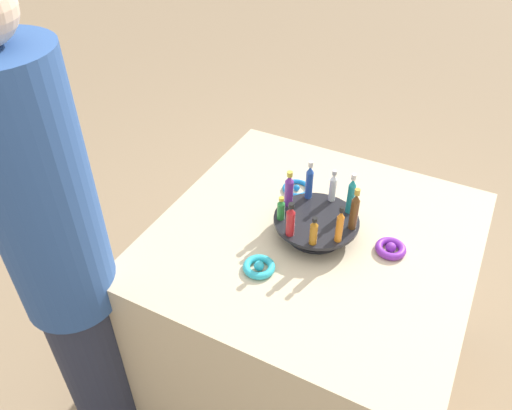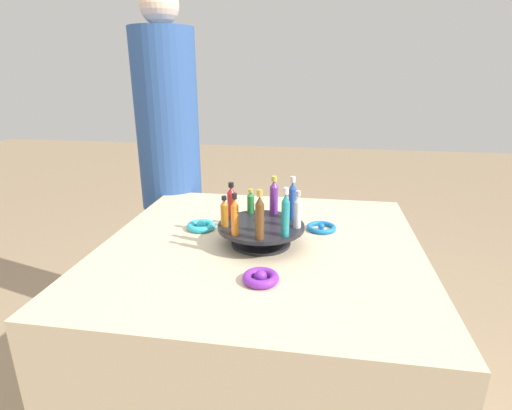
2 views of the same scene
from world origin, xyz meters
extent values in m
plane|color=#997F60|center=(0.00, 0.00, 0.00)|extent=(12.00, 12.00, 0.00)
cube|color=beige|center=(0.00, 0.00, 0.40)|extent=(1.02, 1.02, 0.79)
cylinder|color=black|center=(0.00, 0.00, 0.80)|extent=(0.19, 0.19, 0.01)
cylinder|color=black|center=(0.00, 0.00, 0.83)|extent=(0.10, 0.10, 0.05)
cylinder|color=black|center=(0.00, 0.00, 0.86)|extent=(0.28, 0.28, 0.01)
cylinder|color=brown|center=(0.12, 0.01, 0.92)|extent=(0.03, 0.03, 0.11)
cone|color=brown|center=(0.12, 0.01, 0.98)|extent=(0.02, 0.02, 0.02)
cylinder|color=#B79338|center=(0.12, 0.01, 1.00)|extent=(0.02, 0.02, 0.02)
cylinder|color=teal|center=(0.08, 0.08, 0.92)|extent=(0.02, 0.02, 0.11)
cone|color=teal|center=(0.08, 0.08, 0.98)|extent=(0.02, 0.02, 0.02)
cylinder|color=silver|center=(0.08, 0.08, 1.00)|extent=(0.02, 0.02, 0.02)
cylinder|color=silver|center=(0.01, 0.12, 0.90)|extent=(0.02, 0.02, 0.09)
cone|color=silver|center=(0.01, 0.12, 0.96)|extent=(0.02, 0.02, 0.02)
cylinder|color=#B2B2B7|center=(0.01, 0.12, 0.97)|extent=(0.02, 0.02, 0.02)
cylinder|color=#234CAD|center=(-0.07, 0.09, 0.91)|extent=(0.03, 0.03, 0.10)
cone|color=#234CAD|center=(-0.07, 0.09, 0.98)|extent=(0.02, 0.02, 0.02)
cylinder|color=silver|center=(-0.07, 0.09, 1.00)|extent=(0.02, 0.02, 0.02)
cylinder|color=#702D93|center=(-0.11, 0.03, 0.91)|extent=(0.03, 0.03, 0.09)
cone|color=#702D93|center=(-0.11, 0.03, 0.97)|extent=(0.03, 0.03, 0.02)
cylinder|color=gold|center=(-0.11, 0.03, 0.98)|extent=(0.02, 0.02, 0.02)
cylinder|color=#288438|center=(-0.10, -0.05, 0.89)|extent=(0.02, 0.02, 0.06)
cone|color=#288438|center=(-0.10, -0.05, 0.93)|extent=(0.02, 0.02, 0.01)
cylinder|color=gold|center=(-0.10, -0.05, 0.94)|extent=(0.02, 0.02, 0.01)
cylinder|color=#B21E23|center=(-0.05, -0.11, 0.91)|extent=(0.03, 0.03, 0.09)
cone|color=#B21E23|center=(-0.05, -0.11, 0.96)|extent=(0.03, 0.03, 0.02)
cylinder|color=black|center=(-0.05, -0.11, 0.98)|extent=(0.02, 0.02, 0.02)
cylinder|color=#AD6B19|center=(0.03, -0.11, 0.90)|extent=(0.02, 0.02, 0.07)
cone|color=#AD6B19|center=(0.03, -0.11, 0.94)|extent=(0.02, 0.02, 0.02)
cylinder|color=black|center=(0.03, -0.11, 0.96)|extent=(0.02, 0.02, 0.01)
cylinder|color=orange|center=(0.10, -0.06, 0.91)|extent=(0.02, 0.02, 0.09)
cone|color=orange|center=(0.10, -0.06, 0.97)|extent=(0.02, 0.02, 0.02)
cylinder|color=black|center=(0.10, -0.06, 0.98)|extent=(0.01, 0.01, 0.02)
torus|color=blue|center=(-0.15, 0.19, 0.80)|extent=(0.10, 0.10, 0.02)
sphere|color=blue|center=(-0.15, 0.19, 0.81)|extent=(0.02, 0.02, 0.02)
torus|color=#2DB7CC|center=(-0.09, -0.23, 0.81)|extent=(0.10, 0.10, 0.02)
sphere|color=#2DB7CC|center=(-0.09, -0.23, 0.81)|extent=(0.03, 0.03, 0.03)
torus|color=purple|center=(0.24, 0.04, 0.81)|extent=(0.10, 0.10, 0.02)
sphere|color=purple|center=(0.24, 0.04, 0.81)|extent=(0.03, 0.03, 0.03)
cylinder|color=#282D42|center=(-0.59, -0.52, 0.35)|extent=(0.24, 0.24, 0.70)
cylinder|color=#2D5193|center=(-0.59, -0.52, 1.10)|extent=(0.28, 0.28, 0.80)
camera|label=1|loc=(0.39, -1.18, 1.91)|focal=35.00mm
camera|label=2|loc=(1.17, 0.17, 1.33)|focal=28.00mm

